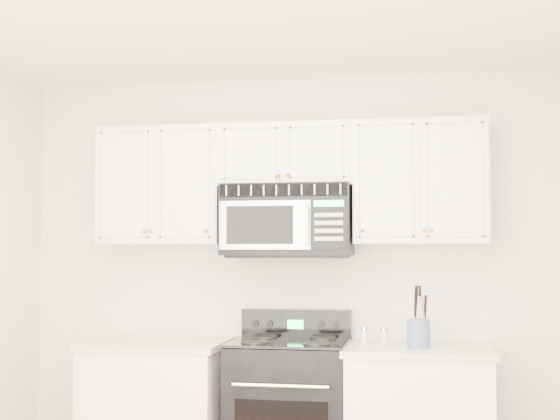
# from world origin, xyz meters

# --- Properties ---
(room) EXTENTS (3.51, 3.51, 2.61)m
(room) POSITION_xyz_m (0.00, 0.00, 1.30)
(room) COLOR #956038
(room) RESTS_ON ground
(range) EXTENTS (0.70, 0.64, 1.10)m
(range) POSITION_xyz_m (0.03, 1.46, 0.48)
(range) COLOR black
(range) RESTS_ON ground
(upper_cabinets) EXTENTS (2.44, 0.37, 0.75)m
(upper_cabinets) POSITION_xyz_m (-0.00, 1.58, 1.93)
(upper_cabinets) COLOR beige
(upper_cabinets) RESTS_ON ground
(microwave) EXTENTS (0.80, 0.45, 0.44)m
(microwave) POSITION_xyz_m (0.01, 1.55, 1.67)
(microwave) COLOR black
(microwave) RESTS_ON ground
(utensil_crock) EXTENTS (0.13, 0.13, 0.35)m
(utensil_crock) POSITION_xyz_m (0.80, 1.35, 1.01)
(utensil_crock) COLOR #495987
(utensil_crock) RESTS_ON base_cabinet_right
(shaker_salt) EXTENTS (0.04, 0.04, 0.10)m
(shaker_salt) POSITION_xyz_m (0.60, 1.44, 0.97)
(shaker_salt) COLOR silver
(shaker_salt) RESTS_ON base_cabinet_right
(shaker_pepper) EXTENTS (0.04, 0.04, 0.10)m
(shaker_pepper) POSITION_xyz_m (0.48, 1.45, 0.97)
(shaker_pepper) COLOR silver
(shaker_pepper) RESTS_ON base_cabinet_right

